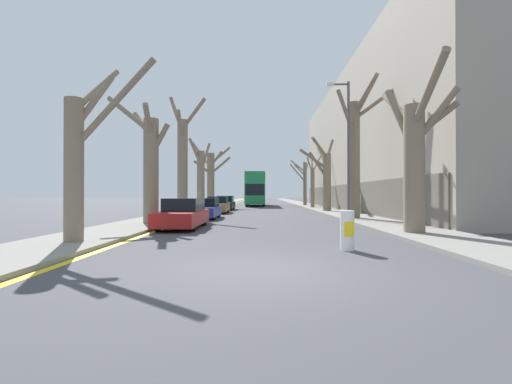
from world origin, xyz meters
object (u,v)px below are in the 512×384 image
Objects in this scene: street_tree_left_3 at (201,177)px; lamp_post at (347,143)px; street_tree_right_2 at (325,176)px; street_tree_left_4 at (211,176)px; street_tree_left_2 at (183,161)px; street_tree_right_0 at (415,155)px; street_tree_left_0 at (80,157)px; parked_car_2 at (218,205)px; street_tree_left_1 at (150,163)px; street_tree_right_4 at (304,182)px; street_tree_right_1 at (356,151)px; parked_car_3 at (225,203)px; traffic_bollard at (347,230)px; parked_car_1 at (205,209)px; street_tree_right_3 at (313,183)px; double_decker_bus at (256,188)px; parked_car_0 at (183,214)px.

street_tree_left_3 is 0.82× the size of lamp_post.
street_tree_left_4 is at bearing 141.21° from street_tree_right_2.
street_tree_left_2 is 16.78m from street_tree_right_0.
street_tree_left_0 reaches higher than parked_car_2.
street_tree_right_4 is at bearing 68.52° from street_tree_left_1.
street_tree_right_4 is at bearing 89.42° from street_tree_right_2.
street_tree_left_1 is 12.25m from street_tree_right_1.
street_tree_right_0 is at bearing -84.28° from lamp_post.
street_tree_left_0 is 0.76× the size of lamp_post.
parked_car_3 is (-9.54, 13.43, -3.60)m from street_tree_right_1.
street_tree_left_1 reaches higher than traffic_bollard.
street_tree_left_0 is 14.65m from street_tree_left_2.
street_tree_right_1 is 2.07× the size of parked_car_1.
street_tree_right_0 is 0.76× the size of lamp_post.
lamp_post is 7.49× the size of traffic_bollard.
parked_car_1 is at bearing -78.40° from street_tree_left_3.
street_tree_left_1 is at bearing -96.84° from parked_car_3.
double_decker_bus is at bearing 128.46° from street_tree_right_3.
street_tree_right_1 is (-0.07, 7.88, 1.15)m from street_tree_right_0.
parked_car_1 is at bearing -90.00° from parked_car_3.
parked_car_0 is 18.62m from parked_car_3.
street_tree_right_1 is 1.91× the size of parked_car_3.
parked_car_0 is 8.75m from traffic_bollard.
street_tree_right_3 is at bearing 61.39° from street_tree_left_1.
street_tree_right_2 is (11.44, 13.11, 0.01)m from street_tree_left_1.
double_decker_bus is (5.05, 21.62, -1.57)m from street_tree_left_2.
street_tree_left_3 is at bearing -130.18° from street_tree_right_4.
parked_car_2 is at bearing 79.67° from street_tree_left_1.
street_tree_right_3 is (11.53, 21.14, -0.37)m from street_tree_left_1.
street_tree_left_4 is 0.85× the size of street_tree_right_1.
lamp_post is at bearing -91.49° from street_tree_right_4.
street_tree_left_1 is at bearing -118.61° from street_tree_right_3.
parked_car_1 is 9.85m from lamp_post.
double_decker_bus is (-6.59, 8.29, -0.30)m from street_tree_right_3.
street_tree_right_1 reaches higher than street_tree_right_3.
parked_car_2 is (0.00, 6.51, 0.02)m from parked_car_1.
street_tree_right_0 is at bearing -89.68° from street_tree_right_3.
traffic_bollard is (-3.44, -11.47, -3.71)m from street_tree_right_1.
parked_car_1 is 3.75× the size of traffic_bollard.
traffic_bollard is (6.10, -6.28, -0.10)m from parked_car_0.
street_tree_right_4 reaches higher than double_decker_bus.
street_tree_left_4 is (0.01, 14.57, -0.34)m from street_tree_left_2.
street_tree_left_2 is at bearing 103.23° from parked_car_0.
street_tree_right_4 is 26.19m from lamp_post.
traffic_bollard is (8.27, -15.51, -3.49)m from street_tree_left_2.
street_tree_right_2 is 1.04× the size of street_tree_right_4.
traffic_bollard is (6.10, -19.01, -0.09)m from parked_car_2.
parked_car_0 is at bearing 69.25° from street_tree_left_0.
lamp_post reaches higher than parked_car_0.
lamp_post is (8.86, -13.86, 4.00)m from parked_car_3.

